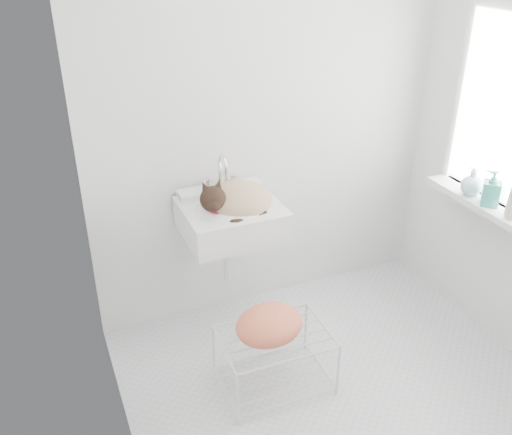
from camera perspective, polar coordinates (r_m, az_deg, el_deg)
name	(u,v)px	position (r m, az deg, el deg)	size (l,w,h in m)	color
floor	(340,391)	(3.20, 8.55, -17.15)	(2.20, 2.00, 0.02)	silver
back_wall	(268,116)	(3.31, 1.18, 10.32)	(2.20, 0.02, 2.50)	silver
left_wall	(105,227)	(2.14, -15.19, -0.91)	(0.02, 2.00, 2.50)	silver
windowsill	(488,207)	(3.41, 22.59, 1.01)	(0.16, 0.88, 0.04)	white
sink	(231,205)	(3.12, -2.55, 1.24)	(0.55, 0.48, 0.22)	white
faucet	(220,171)	(3.22, -3.73, 4.79)	(0.20, 0.14, 0.20)	silver
cat	(234,200)	(3.09, -2.23, 1.81)	(0.43, 0.35, 0.26)	tan
wire_rack	(274,362)	(3.11, 1.89, -14.54)	(0.56, 0.39, 0.34)	silver
towel	(269,332)	(2.96, 1.36, -11.62)	(0.37, 0.26, 0.15)	gold
bottle_a	(512,218)	(3.28, 24.66, -0.04)	(0.08, 0.08, 0.20)	beige
bottle_b	(488,205)	(3.39, 22.63, 1.21)	(0.09, 0.09, 0.20)	teal
bottle_c	(470,194)	(3.48, 20.99, 2.23)	(0.13, 0.13, 0.16)	silver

